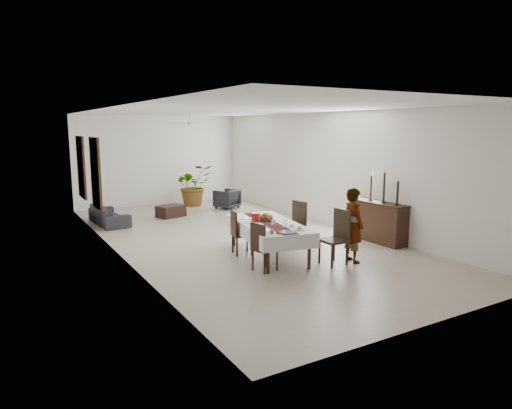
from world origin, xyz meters
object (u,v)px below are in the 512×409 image
at_px(dining_table_top, 268,224).
at_px(woman, 353,225).
at_px(red_pitcher, 255,217).
at_px(sideboard_body, 378,222).
at_px(sofa, 109,215).

xyz_separation_m(dining_table_top, woman, (1.30, -1.23, 0.06)).
relative_size(red_pitcher, sideboard_body, 0.12).
height_order(dining_table_top, sofa, dining_table_top).
relative_size(red_pitcher, woman, 0.13).
xyz_separation_m(dining_table_top, sofa, (-2.20, 5.20, -0.45)).
bearing_deg(woman, red_pitcher, 52.83).
height_order(red_pitcher, sideboard_body, sideboard_body).
height_order(woman, sofa, woman).
distance_m(red_pitcher, woman, 2.08).
distance_m(dining_table_top, sideboard_body, 3.03).
bearing_deg(sideboard_body, sofa, 133.82).
xyz_separation_m(red_pitcher, woman, (1.52, -1.42, -0.07)).
bearing_deg(woman, sideboard_body, -53.74).
bearing_deg(sideboard_body, woman, -149.69).
xyz_separation_m(red_pitcher, sideboard_body, (3.23, -0.42, -0.37)).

